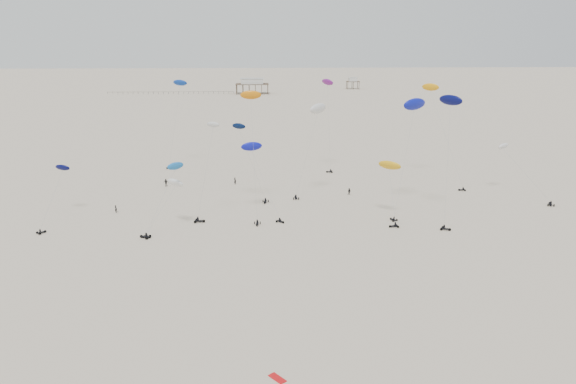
{
  "coord_description": "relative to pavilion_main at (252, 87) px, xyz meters",
  "views": [
    {
      "loc": [
        -5.17,
        -15.89,
        36.03
      ],
      "look_at": [
        0.0,
        88.0,
        7.0
      ],
      "focal_mm": 35.0,
      "sensor_mm": 36.0,
      "label": 1
    }
  ],
  "objects": [
    {
      "name": "rig_14",
      "position": [
        -18.17,
        -208.04,
        13.04
      ],
      "size": [
        6.87,
        6.95,
        24.59
      ],
      "rotation": [
        0.0,
        0.0,
        6.07
      ],
      "color": "black",
      "rests_on": "ground"
    },
    {
      "name": "rig_5",
      "position": [
        -36.34,
        -254.79,
        2.67
      ],
      "size": [
        3.86,
        15.56,
        15.62
      ],
      "rotation": [
        0.0,
        0.0,
        5.53
      ],
      "color": "black",
      "rests_on": "ground"
    },
    {
      "name": "rig_1",
      "position": [
        64.74,
        -243.14,
        2.48
      ],
      "size": [
        8.98,
        15.99,
        17.19
      ],
      "rotation": [
        0.0,
        0.0,
        6.02
      ],
      "color": "black",
      "rests_on": "ground"
    },
    {
      "name": "rig_11",
      "position": [
        48.96,
        -226.69,
        15.08
      ],
      "size": [
        8.4,
        16.13,
        26.5
      ],
      "rotation": [
        0.0,
        0.0,
        1.57
      ],
      "color": "black",
      "rests_on": "ground"
    },
    {
      "name": "pier_fence",
      "position": [
        -52.0,
        -0.0,
        -3.45
      ],
      "size": [
        80.2,
        0.2,
        1.5
      ],
      "color": "black",
      "rests_on": "ground"
    },
    {
      "name": "rig_2",
      "position": [
        -13.07,
        -262.44,
        2.23
      ],
      "size": [
        8.38,
        9.95,
        11.11
      ],
      "rotation": [
        0.0,
        0.0,
        1.2
      ],
      "color": "black",
      "rests_on": "ground"
    },
    {
      "name": "rig_8",
      "position": [
        36.64,
        -250.47,
        16.4
      ],
      "size": [
        9.77,
        13.44,
        24.6
      ],
      "rotation": [
        0.0,
        0.0,
        0.51
      ],
      "color": "black",
      "rests_on": "ground"
    },
    {
      "name": "rig_7",
      "position": [
        -12.55,
        -264.39,
        5.06
      ],
      "size": [
        8.11,
        5.99,
        13.79
      ],
      "rotation": [
        0.0,
        0.0,
        4.14
      ],
      "color": "black",
      "rests_on": "ground"
    },
    {
      "name": "grounded_kite_a",
      "position": [
        6.32,
        -312.52,
        -4.22
      ],
      "size": [
        2.08,
        2.28,
        0.08
      ],
      "primitive_type": "cube",
      "rotation": [
        0.0,
        0.0,
        -0.9
      ],
      "color": "red",
      "rests_on": "ground"
    },
    {
      "name": "rig_10",
      "position": [
        -6.47,
        -257.87,
        3.18
      ],
      "size": [
        5.99,
        4.05,
        20.02
      ],
      "rotation": [
        0.0,
        0.0,
        4.57
      ],
      "color": "black",
      "rests_on": "ground"
    },
    {
      "name": "spectator_0",
      "position": [
        -25.87,
        -251.24,
        -4.22
      ],
      "size": [
        0.82,
        0.82,
        1.89
      ],
      "primitive_type": "imported",
      "rotation": [
        0.0,
        0.0,
        2.35
      ],
      "color": "black",
      "rests_on": "ground"
    },
    {
      "name": "rig_9",
      "position": [
        22.89,
        -216.6,
        15.74
      ],
      "size": [
        4.09,
        4.98,
        25.37
      ],
      "rotation": [
        0.0,
        0.0,
        1.54
      ],
      "color": "black",
      "rests_on": "ground"
    },
    {
      "name": "rig_6",
      "position": [
        4.01,
        -253.76,
        7.43
      ],
      "size": [
        9.04,
        9.55,
        16.05
      ],
      "rotation": [
        0.0,
        0.0,
        3.9
      ],
      "color": "black",
      "rests_on": "ground"
    },
    {
      "name": "spectator_3",
      "position": [
        -1.7,
        -228.85,
        -4.22
      ],
      "size": [
        0.87,
        0.86,
        2.0
      ],
      "primitive_type": "imported",
      "rotation": [
        0.0,
        0.0,
        2.39
      ],
      "color": "black",
      "rests_on": "ground"
    },
    {
      "name": "spectator_2",
      "position": [
        -18.74,
        -230.16,
        -4.22
      ],
      "size": [
        1.34,
        0.74,
        2.24
      ],
      "primitive_type": "imported",
      "rotation": [
        0.0,
        0.0,
        6.3
      ],
      "color": "black",
      "rests_on": "ground"
    },
    {
      "name": "rig_13",
      "position": [
        17.01,
        -241.19,
        13.26
      ],
      "size": [
        8.33,
        5.81,
        21.72
      ],
      "rotation": [
        0.0,
        0.0,
        0.06
      ],
      "color": "black",
      "rests_on": "ground"
    },
    {
      "name": "ground_plane",
      "position": [
        10.0,
        -150.0,
        -4.22
      ],
      "size": [
        900.0,
        900.0,
        0.0
      ],
      "primitive_type": "plane",
      "color": "beige"
    },
    {
      "name": "pavilion_main",
      "position": [
        0.0,
        0.0,
        0.0
      ],
      "size": [
        21.0,
        13.0,
        9.8
      ],
      "color": "brown",
      "rests_on": "ground"
    },
    {
      "name": "pavilion_small",
      "position": [
        70.0,
        30.0,
        -0.74
      ],
      "size": [
        9.0,
        7.0,
        8.0
      ],
      "color": "brown",
      "rests_on": "ground"
    },
    {
      "name": "rig_0",
      "position": [
        3.21,
        -252.1,
        14.25
      ],
      "size": [
        4.35,
        13.4,
        26.05
      ],
      "rotation": [
        0.0,
        0.0,
        3.08
      ],
      "color": "black",
      "rests_on": "ground"
    },
    {
      "name": "rig_4",
      "position": [
        42.03,
        -257.92,
        15.56
      ],
      "size": [
        6.01,
        13.04,
        25.34
      ],
      "rotation": [
        0.0,
        0.0,
        4.15
      ],
      "color": "black",
      "rests_on": "ground"
    },
    {
      "name": "rig_12",
      "position": [
        30.86,
        -257.56,
        4.76
      ],
      "size": [
        5.27,
        10.48,
        12.56
      ],
      "rotation": [
        0.0,
        0.0,
        1.74
      ],
      "color": "black",
      "rests_on": "ground"
    },
    {
      "name": "spectator_1",
      "position": [
        25.51,
        -240.05,
        -4.22
      ],
      "size": [
        1.05,
        0.86,
        1.88
      ],
      "primitive_type": "imported",
      "rotation": [
        0.0,
        0.0,
        5.86
      ],
      "color": "black",
      "rests_on": "ground"
    },
    {
      "name": "rig_3",
      "position": [
        2.77,
        -245.0,
        5.12
      ],
      "size": [
        8.15,
        3.82,
        17.92
      ],
      "rotation": [
        0.0,
        0.0,
        2.99
      ],
      "color": "black",
      "rests_on": "ground"
    }
  ]
}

